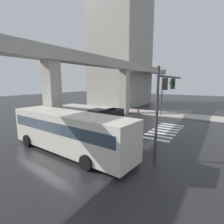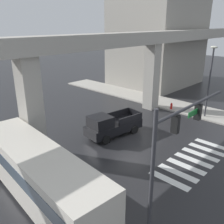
% 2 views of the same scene
% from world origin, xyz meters
% --- Properties ---
extents(ground_plane, '(120.00, 120.00, 0.00)m').
position_xyz_m(ground_plane, '(0.00, 0.00, 0.00)').
color(ground_plane, '#232326').
extents(crosswalk_stripes, '(7.15, 2.80, 0.01)m').
position_xyz_m(crosswalk_stripes, '(-0.00, -5.47, 0.01)').
color(crosswalk_stripes, silver).
rests_on(crosswalk_stripes, ground).
extents(elevated_overpass, '(56.02, 1.87, 8.45)m').
position_xyz_m(elevated_overpass, '(0.00, 3.48, 7.16)').
color(elevated_overpass, '#ADA89E').
rests_on(elevated_overpass, ground).
extents(office_building, '(12.78, 10.46, 30.01)m').
position_xyz_m(office_building, '(18.34, 10.33, 15.00)').
color(office_building, gray).
rests_on(office_building, ground).
extents(sidewalk_east, '(4.00, 36.00, 0.15)m').
position_xyz_m(sidewalk_east, '(9.95, 2.00, 0.07)').
color(sidewalk_east, '#ADA89E').
rests_on(sidewalk_east, ground).
extents(pickup_truck, '(5.30, 2.58, 2.08)m').
position_xyz_m(pickup_truck, '(-1.16, 1.60, 0.99)').
color(pickup_truck, black).
rests_on(pickup_truck, ground).
extents(city_bus, '(3.37, 10.96, 2.99)m').
position_xyz_m(city_bus, '(-9.67, -1.09, 1.72)').
color(city_bus, beige).
rests_on(city_bus, ground).
extents(traffic_signal_mast, '(6.49, 0.32, 6.20)m').
position_xyz_m(traffic_signal_mast, '(-5.90, -6.98, 4.39)').
color(traffic_signal_mast, '#38383D').
rests_on(traffic_signal_mast, ground).
extents(street_lamp_near_corner, '(0.44, 0.70, 7.24)m').
position_xyz_m(street_lamp_near_corner, '(8.75, -2.38, 4.56)').
color(street_lamp_near_corner, '#38383D').
rests_on(street_lamp_near_corner, ground).
extents(fire_hydrant, '(0.24, 0.24, 0.85)m').
position_xyz_m(fire_hydrant, '(8.35, 1.34, 0.43)').
color(fire_hydrant, red).
rests_on(fire_hydrant, ground).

